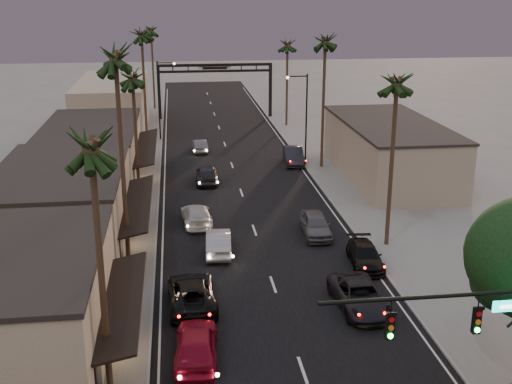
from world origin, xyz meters
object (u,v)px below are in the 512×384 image
object	(u,v)px
streetlight_right	(304,112)
curbside_black	(365,256)
palm_rc	(288,42)
palm_far	(151,28)
palm_la	(90,138)
traffic_signal	(493,331)
streetlight_left	(161,94)
palm_lc	(132,73)
palm_rb	(325,38)
palm_ra	(397,77)
oncoming_pickup	(192,293)
oncoming_red	(196,344)
oncoming_silver	(218,242)
palm_lb	(115,52)
curbside_near	(360,296)
palm_ld	(141,31)
arch	(215,77)

from	to	relation	value
streetlight_right	curbside_black	size ratio (longest dim) A/B	1.95
palm_rc	palm_far	size ratio (longest dim) A/B	0.92
palm_la	palm_far	world-z (taller)	same
traffic_signal	streetlight_left	distance (m)	55.45
palm_lc	palm_rb	size ratio (longest dim) A/B	0.86
palm_rc	palm_ra	bearing A→B (deg)	-90.00
streetlight_right	oncoming_pickup	bearing A→B (deg)	-112.83
palm_ra	palm_rc	size ratio (longest dim) A/B	1.08
oncoming_red	oncoming_silver	xyz separation A→B (m)	(1.95, 12.69, -0.08)
traffic_signal	palm_lb	distance (m)	24.44
curbside_black	streetlight_right	bearing A→B (deg)	93.01
palm_la	curbside_black	bearing A→B (deg)	39.08
palm_rc	curbside_near	size ratio (longest dim) A/B	2.28
palm_far	oncoming_red	distance (m)	67.42
palm_ld	palm_ra	distance (m)	35.47
arch	palm_far	distance (m)	12.96
palm_rb	oncoming_silver	world-z (taller)	palm_rb
curbside_black	palm_rb	bearing A→B (deg)	88.77
palm_la	oncoming_red	bearing A→B (deg)	33.57
palm_far	oncoming_silver	size ratio (longest dim) A/B	2.83
oncoming_silver	oncoming_pickup	bearing A→B (deg)	78.12
palm_la	palm_ld	size ratio (longest dim) A/B	0.93
palm_lb	palm_ld	distance (m)	33.01
palm_ra	palm_rb	world-z (taller)	palm_rb
oncoming_silver	palm_lb	bearing A→B (deg)	24.58
palm_la	palm_rc	size ratio (longest dim) A/B	1.08
palm_far	palm_la	bearing A→B (deg)	-90.25
palm_ld	palm_ra	world-z (taller)	palm_ld
palm_ra	curbside_near	world-z (taller)	palm_ra
palm_ra	palm_far	world-z (taller)	same
palm_rb	traffic_signal	bearing A→B (deg)	-94.16
palm_la	palm_rc	xyz separation A→B (m)	(17.20, 55.00, -0.97)
palm_la	palm_ra	bearing A→B (deg)	41.09
curbside_near	palm_ld	bearing A→B (deg)	105.39
palm_lb	curbside_black	world-z (taller)	palm_lb
traffic_signal	palm_lc	xyz separation A→B (m)	(-14.29, 32.00, 5.39)
palm_far	oncoming_red	xyz separation A→B (m)	(3.48, -66.49, -10.60)
palm_la	oncoming_silver	distance (m)	19.43
palm_rc	oncoming_red	world-z (taller)	palm_rc
palm_rc	palm_lb	bearing A→B (deg)	-112.27
traffic_signal	palm_rc	xyz separation A→B (m)	(2.91, 60.00, 5.39)
palm_lb	palm_far	xyz separation A→B (m)	(0.30, 56.00, -1.94)
streetlight_left	palm_rc	size ratio (longest dim) A/B	0.74
oncoming_pickup	palm_lc	bearing A→B (deg)	-80.64
palm_la	oncoming_red	world-z (taller)	palm_la
traffic_signal	palm_far	xyz separation A→B (m)	(-13.99, 74.00, 6.36)
palm_ld	oncoming_silver	distance (m)	33.43
streetlight_left	palm_rc	world-z (taller)	palm_rc
palm_ra	oncoming_red	world-z (taller)	palm_ra
streetlight_right	oncoming_silver	size ratio (longest dim) A/B	1.93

